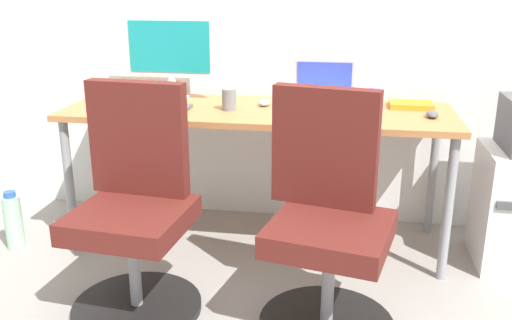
% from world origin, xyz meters
% --- Properties ---
extents(ground_plane, '(5.28, 5.28, 0.00)m').
position_xyz_m(ground_plane, '(0.00, 0.00, 0.00)').
color(ground_plane, gray).
extents(desk, '(1.91, 0.61, 0.72)m').
position_xyz_m(desk, '(0.00, 0.00, 0.66)').
color(desk, '#B77542').
rests_on(desk, ground).
extents(office_chair_left, '(0.54, 0.54, 0.94)m').
position_xyz_m(office_chair_left, '(-0.40, -0.67, 0.42)').
color(office_chair_left, black).
rests_on(office_chair_left, ground).
extents(office_chair_right, '(0.54, 0.54, 0.94)m').
position_xyz_m(office_chair_right, '(0.38, -0.67, 0.42)').
color(office_chair_right, black).
rests_on(office_chair_right, ground).
extents(water_bottle_on_floor, '(0.09, 0.09, 0.31)m').
position_xyz_m(water_bottle_on_floor, '(-1.22, -0.28, 0.15)').
color(water_bottle_on_floor, '#A5D8B2').
rests_on(water_bottle_on_floor, ground).
extents(desktop_monitor, '(0.48, 0.18, 0.43)m').
position_xyz_m(desktop_monitor, '(-0.49, 0.16, 0.97)').
color(desktop_monitor, silver).
rests_on(desktop_monitor, desk).
extents(open_laptop, '(0.31, 0.27, 0.22)m').
position_xyz_m(open_laptop, '(0.31, 0.13, 0.77)').
color(open_laptop, silver).
rests_on(open_laptop, desk).
extents(keyboard_by_monitor, '(0.34, 0.12, 0.02)m').
position_xyz_m(keyboard_by_monitor, '(-0.50, -0.07, 0.73)').
color(keyboard_by_monitor, '#515156').
rests_on(keyboard_by_monitor, desk).
extents(keyboard_by_laptop, '(0.34, 0.12, 0.02)m').
position_xyz_m(keyboard_by_laptop, '(0.30, -0.22, 0.73)').
color(keyboard_by_laptop, '#B7B7B7').
rests_on(keyboard_by_laptop, desk).
extents(mouse_by_monitor, '(0.06, 0.10, 0.03)m').
position_xyz_m(mouse_by_monitor, '(0.83, -0.05, 0.73)').
color(mouse_by_monitor, '#515156').
rests_on(mouse_by_monitor, desk).
extents(mouse_by_laptop, '(0.06, 0.10, 0.03)m').
position_xyz_m(mouse_by_laptop, '(0.02, 0.08, 0.73)').
color(mouse_by_laptop, '#B7B7B7').
rests_on(mouse_by_laptop, desk).
extents(coffee_mug, '(0.08, 0.08, 0.09)m').
position_xyz_m(coffee_mug, '(0.56, 0.11, 0.76)').
color(coffee_mug, purple).
rests_on(coffee_mug, desk).
extents(pen_cup, '(0.07, 0.07, 0.10)m').
position_xyz_m(pen_cup, '(-0.13, -0.05, 0.77)').
color(pen_cup, slate).
rests_on(pen_cup, desk).
extents(notebook, '(0.21, 0.15, 0.03)m').
position_xyz_m(notebook, '(0.75, 0.15, 0.73)').
color(notebook, orange).
rests_on(notebook, desk).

